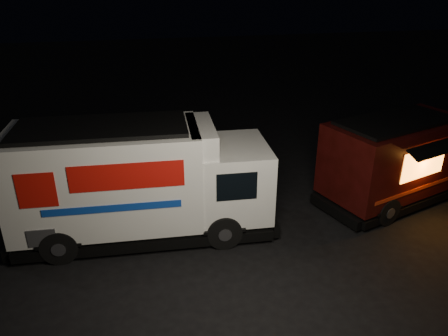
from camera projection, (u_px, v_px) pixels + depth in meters
ground at (228, 238)px, 12.71m from camera, size 80.00×80.00×0.00m
white_truck at (144, 180)px, 12.34m from camera, size 7.63×2.98×3.40m
red_truck at (406, 157)px, 14.49m from camera, size 6.63×4.10×2.90m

